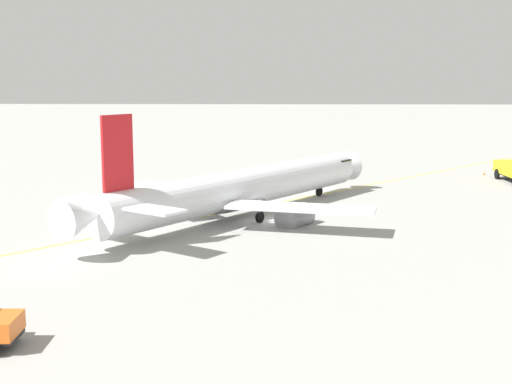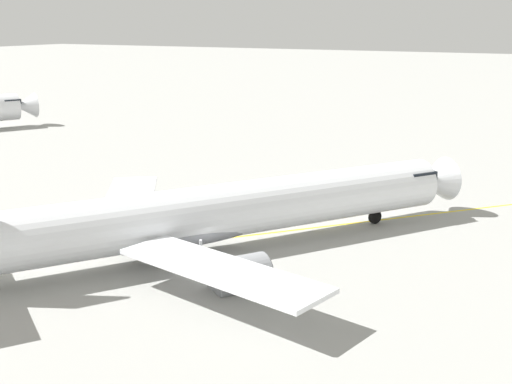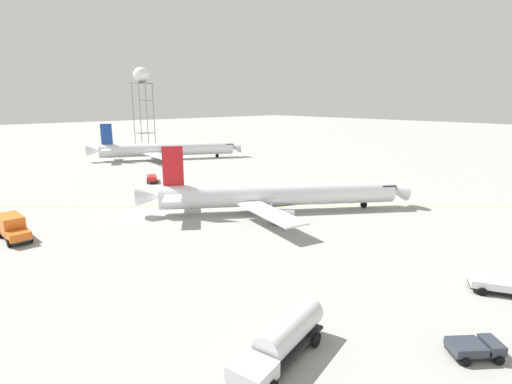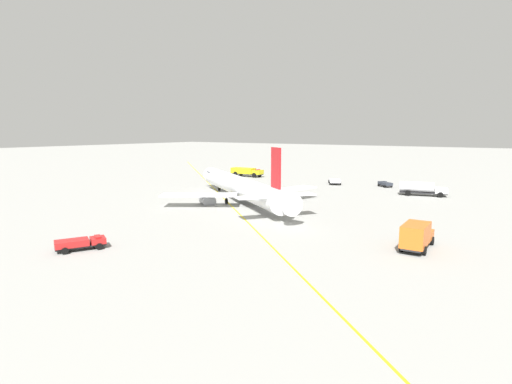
{
  "view_description": "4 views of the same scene",
  "coord_description": "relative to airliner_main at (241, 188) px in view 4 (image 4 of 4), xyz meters",
  "views": [
    {
      "loc": [
        0.81,
        -66.06,
        13.81
      ],
      "look_at": [
        -1.32,
        3.21,
        2.37
      ],
      "focal_mm": 48.71,
      "sensor_mm": 36.0,
      "label": 1
    },
    {
      "loc": [
        20.75,
        -34.1,
        15.8
      ],
      "look_at": [
        1.28,
        2.96,
        4.8
      ],
      "focal_mm": 46.25,
      "sensor_mm": 36.0,
      "label": 2
    },
    {
      "loc": [
        41.19,
        -41.98,
        17.79
      ],
      "look_at": [
        -6.09,
        0.98,
        2.88
      ],
      "focal_mm": 27.72,
      "sensor_mm": 36.0,
      "label": 3
    },
    {
      "loc": [
        -63.4,
        -42.54,
        13.37
      ],
      "look_at": [
        -2.52,
        -0.86,
        2.14
      ],
      "focal_mm": 28.33,
      "sensor_mm": 36.0,
      "label": 4
    }
  ],
  "objects": [
    {
      "name": "safety_cone_mid",
      "position": [
        36.23,
        34.2,
        -2.39
      ],
      "size": [
        0.36,
        0.36,
        0.55
      ],
      "color": "orange",
      "rests_on": "ground_plane"
    },
    {
      "name": "fire_tender_truck",
      "position": [
        35.46,
        24.26,
        -1.13
      ],
      "size": [
        3.53,
        9.91,
        2.5
      ],
      "rotation": [
        0.0,
        0.0,
        4.75
      ],
      "color": "#232326",
      "rests_on": "ground_plane"
    },
    {
      "name": "taxiway_centreline",
      "position": [
        1.15,
        5.08,
        -2.66
      ],
      "size": [
        132.33,
        147.55,
        0.01
      ],
      "rotation": [
        0.0,
        0.0,
        0.84
      ],
      "color": "yellow",
      "rests_on": "ground_plane"
    },
    {
      "name": "catering_truck_truck",
      "position": [
        -13.75,
        -34.9,
        -1.01
      ],
      "size": [
        7.1,
        2.93,
        3.1
      ],
      "rotation": [
        0.0,
        0.0,
        0.03
      ],
      "color": "#232326",
      "rests_on": "ground_plane"
    },
    {
      "name": "fuel_tanker_truck",
      "position": [
        27.13,
        -26.52,
        -1.09
      ],
      "size": [
        4.53,
        9.51,
        2.87
      ],
      "rotation": [
        0.0,
        0.0,
        4.95
      ],
      "color": "#232326",
      "rests_on": "ground_plane"
    },
    {
      "name": "ops_pickup_truck",
      "position": [
        -35.38,
        -3.6,
        -1.86
      ],
      "size": [
        5.63,
        4.12,
        1.41
      ],
      "rotation": [
        0.0,
        0.0,
        5.82
      ],
      "color": "#232326",
      "rests_on": "ground_plane"
    },
    {
      "name": "ground_plane",
      "position": [
        2.78,
        -2.41,
        -2.67
      ],
      "size": [
        600.0,
        600.0,
        0.0
      ],
      "primitive_type": "plane",
      "color": "#9E9E99"
    },
    {
      "name": "baggage_truck_truck_extra",
      "position": [
        36.13,
        -16.32,
        -1.96
      ],
      "size": [
        3.66,
        3.93,
        1.22
      ],
      "rotation": [
        0.0,
        0.0,
        0.9
      ],
      "color": "#232326",
      "rests_on": "ground_plane"
    },
    {
      "name": "airliner_main",
      "position": [
        0.0,
        0.0,
        0.0
      ],
      "size": [
        29.36,
        38.49,
        11.38
      ],
      "rotation": [
        0.0,
        0.0,
        0.97
      ],
      "color": "white",
      "rests_on": "ground_plane"
    },
    {
      "name": "safety_cone_near",
      "position": [
        33.38,
        31.52,
        -2.39
      ],
      "size": [
        0.36,
        0.36,
        0.55
      ],
      "color": "orange",
      "rests_on": "ground_plane"
    },
    {
      "name": "pushback_tug_truck",
      "position": [
        34.05,
        -4.25,
        -1.86
      ],
      "size": [
        5.97,
        4.82,
        1.3
      ],
      "rotation": [
        0.0,
        0.0,
        0.49
      ],
      "color": "#232326",
      "rests_on": "ground_plane"
    }
  ]
}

